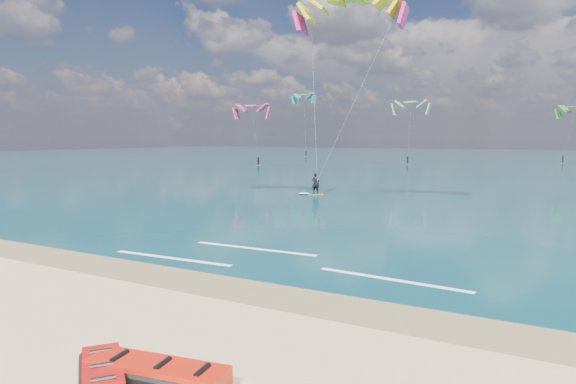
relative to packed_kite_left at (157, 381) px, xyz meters
The scene contains 8 objects.
ground 43.14m from the packed_kite_left, 94.90° to the left, with size 320.00×320.00×0.00m, color tan.
wet_sand_strip 7.03m from the packed_kite_left, 121.64° to the left, with size 320.00×2.40×0.01m, color brown.
sea 107.05m from the packed_kite_left, 91.97° to the left, with size 320.00×200.00×0.04m, color #0B363E.
packed_kite_left is the anchor object (origin of this frame).
packed_kite_mid 1.10m from the packed_kite_left, 152.10° to the right, with size 2.26×1.11×0.40m, color red, non-canonical shape.
kitesurfer_main 31.62m from the packed_kite_left, 107.89° to the left, with size 11.66×6.64×16.16m.
shoreline_foam 10.06m from the packed_kite_left, 109.52° to the left, with size 14.23×3.60×0.01m.
distant_kites 85.51m from the packed_kite_left, 96.31° to the left, with size 89.95×42.40×14.89m.
Camera 1 is at (10.79, -10.25, 4.86)m, focal length 32.00 mm.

